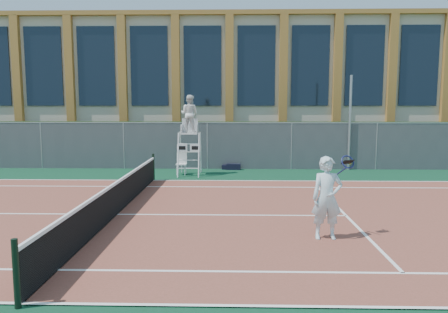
{
  "coord_description": "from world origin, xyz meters",
  "views": [
    {
      "loc": [
        3.31,
        -11.86,
        3.12
      ],
      "look_at": [
        2.94,
        3.0,
        1.31
      ],
      "focal_mm": 35.0,
      "sensor_mm": 36.0,
      "label": 1
    }
  ],
  "objects_px": {
    "umpire_chair": "(189,116)",
    "plastic_chair": "(182,162)",
    "tennis_player": "(327,198)",
    "steel_pole": "(350,123)"
  },
  "relations": [
    {
      "from": "tennis_player",
      "to": "plastic_chair",
      "type": "bearing_deg",
      "value": 115.84
    },
    {
      "from": "plastic_chair",
      "to": "steel_pole",
      "type": "bearing_deg",
      "value": 11.5
    },
    {
      "from": "umpire_chair",
      "to": "steel_pole",
      "type": "bearing_deg",
      "value": 12.68
    },
    {
      "from": "umpire_chair",
      "to": "plastic_chair",
      "type": "relative_size",
      "value": 3.67
    },
    {
      "from": "steel_pole",
      "to": "umpire_chair",
      "type": "distance_m",
      "value": 7.54
    },
    {
      "from": "plastic_chair",
      "to": "tennis_player",
      "type": "xyz_separation_m",
      "value": [
        4.45,
        -9.19,
        0.41
      ]
    },
    {
      "from": "umpire_chair",
      "to": "tennis_player",
      "type": "xyz_separation_m",
      "value": [
        4.08,
        -9.11,
        -1.59
      ]
    },
    {
      "from": "steel_pole",
      "to": "umpire_chair",
      "type": "bearing_deg",
      "value": -167.32
    },
    {
      "from": "tennis_player",
      "to": "umpire_chair",
      "type": "bearing_deg",
      "value": 114.11
    },
    {
      "from": "plastic_chair",
      "to": "tennis_player",
      "type": "bearing_deg",
      "value": -64.16
    }
  ]
}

